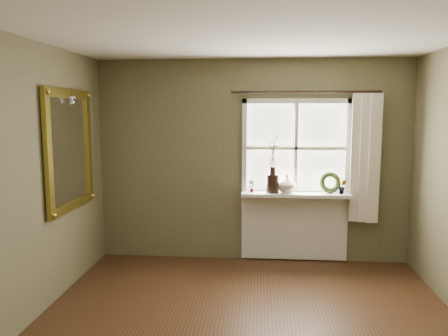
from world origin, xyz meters
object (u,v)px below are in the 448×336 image
Objects in this scene: wreath at (330,185)px; gilt_mirror at (70,150)px; dark_jug at (273,183)px; cream_vase at (287,184)px.

wreath is 0.21× the size of gilt_mirror.
wreath reaches higher than dark_jug.
cream_vase is 0.18× the size of gilt_mirror.
wreath is (0.72, 0.04, -0.01)m from dark_jug.
cream_vase is at bearing 0.00° from dark_jug.
wreath is at bearing 4.22° from cream_vase.
cream_vase is at bearing 177.03° from wreath.
dark_jug is 0.18m from cream_vase.
wreath is 3.13m from gilt_mirror.
gilt_mirror is (-2.23, -0.90, 0.49)m from dark_jug.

